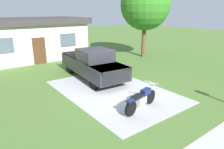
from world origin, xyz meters
The scene contains 6 objects.
ground_plane centered at (0.00, 0.00, 0.00)m, with size 80.00×80.00×0.00m, color #4D6F30.
driveway_pad centered at (0.00, 0.00, 0.00)m, with size 4.73×7.23×0.01m, color #B0B0B0.
motorcycle centered at (-0.30, -2.38, 0.47)m, with size 2.19×0.82×1.09m.
pickup_truck centered at (0.32, 2.65, 0.95)m, with size 2.46×5.76×1.90m.
shade_tree centered at (7.40, 5.10, 4.56)m, with size 4.35×4.35×6.75m.
neighbor_house centered at (-1.14, 10.71, 1.79)m, with size 9.60×5.60×3.50m.
Camera 1 is at (-6.16, -8.02, 4.13)m, focal length 32.58 mm.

